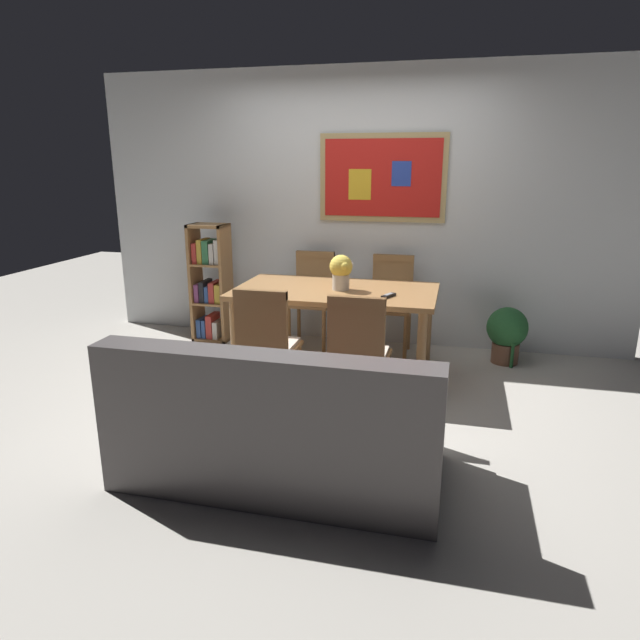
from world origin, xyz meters
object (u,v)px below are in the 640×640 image
at_px(tv_remote, 389,296).
at_px(bookshelf, 211,285).
at_px(potted_ivy, 507,332).
at_px(flower_vase, 341,270).
at_px(dining_table, 335,300).
at_px(dining_chair_far_right, 391,296).
at_px(dining_chair_far_left, 313,291).
at_px(dining_chair_near_left, 266,338).
at_px(dining_chair_near_right, 358,347).
at_px(leather_couch, 278,429).

bearing_deg(tv_remote, bookshelf, 155.48).
relative_size(potted_ivy, flower_vase, 2.11).
xyz_separation_m(dining_table, dining_chair_far_right, (0.37, 0.75, -0.12)).
relative_size(dining_table, dining_chair_far_left, 1.79).
relative_size(dining_chair_far_left, dining_chair_near_left, 1.00).
distance_m(dining_chair_far_right, dining_chair_near_left, 1.67).
bearing_deg(dining_chair_near_right, dining_chair_far_right, 88.80).
height_order(bookshelf, flower_vase, bookshelf).
bearing_deg(tv_remote, potted_ivy, 41.36).
height_order(dining_table, dining_chair_far_right, dining_chair_far_right).
bearing_deg(dining_chair_far_right, dining_chair_far_left, 178.41).
bearing_deg(flower_vase, bookshelf, 154.74).
bearing_deg(dining_chair_near_left, leather_couch, -67.19).
distance_m(dining_chair_near_left, tv_remote, 1.01).
relative_size(dining_chair_far_right, dining_chair_near_right, 1.00).
bearing_deg(dining_chair_far_left, flower_vase, -60.58).
relative_size(dining_table, bookshelf, 1.40).
height_order(bookshelf, tv_remote, bookshelf).
height_order(flower_vase, tv_remote, flower_vase).
relative_size(dining_chair_near_left, dining_chair_near_right, 1.00).
height_order(dining_chair_near_left, bookshelf, bookshelf).
bearing_deg(dining_table, dining_chair_near_left, -113.83).
relative_size(dining_chair_near_left, tv_remote, 5.67).
height_order(dining_chair_near_right, tv_remote, dining_chair_near_right).
height_order(dining_chair_far_right, leather_couch, dining_chair_far_right).
height_order(dining_chair_near_left, tv_remote, dining_chair_near_left).
xyz_separation_m(dining_chair_far_right, dining_chair_near_right, (-0.03, -1.54, 0.00)).
bearing_deg(tv_remote, flower_vase, 158.23).
bearing_deg(potted_ivy, dining_chair_far_left, 176.96).
height_order(potted_ivy, tv_remote, tv_remote).
bearing_deg(dining_chair_near_left, dining_table, 66.17).
xyz_separation_m(leather_couch, bookshelf, (-1.46, 2.33, 0.25)).
bearing_deg(dining_table, bookshelf, 154.38).
relative_size(dining_table, flower_vase, 5.74).
height_order(dining_chair_far_left, bookshelf, bookshelf).
bearing_deg(dining_chair_far_right, dining_table, -116.11).
distance_m(dining_chair_near_left, potted_ivy, 2.28).
bearing_deg(dining_chair_far_right, leather_couch, -97.85).
distance_m(flower_vase, tv_remote, 0.46).
distance_m(dining_table, dining_chair_far_left, 0.87).
height_order(dining_chair_far_right, bookshelf, bookshelf).
relative_size(potted_ivy, tv_remote, 3.73).
bearing_deg(dining_table, flower_vase, -13.68).
bearing_deg(dining_chair_far_right, dining_chair_near_left, -114.98).
relative_size(dining_chair_near_right, flower_vase, 3.21).
distance_m(bookshelf, flower_vase, 1.66).
bearing_deg(dining_chair_far_right, potted_ivy, -4.09).
bearing_deg(bookshelf, flower_vase, -25.26).
height_order(dining_chair_near_right, potted_ivy, dining_chair_near_right).
relative_size(dining_table, potted_ivy, 2.72).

